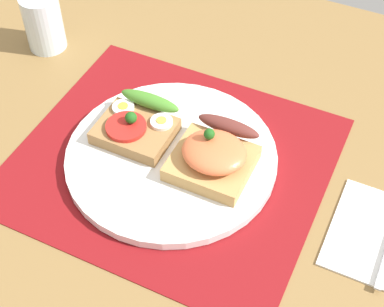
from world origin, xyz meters
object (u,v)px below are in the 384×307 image
Objects in this scene: sandwich_egg_tomato at (137,125)px; sandwich_salmon at (214,155)px; drinking_glass at (43,22)px; plate at (171,157)px.

sandwich_salmon is (11.71, -1.05, 0.71)cm from sandwich_egg_tomato.
sandwich_salmon is 1.19× the size of drinking_glass.
sandwich_egg_tomato is 26.03cm from drinking_glass.
sandwich_salmon is at bearing -5.12° from sandwich_egg_tomato.
drinking_glass reaches higher than sandwich_egg_tomato.
sandwich_egg_tomato reaches higher than plate.
sandwich_salmon reaches higher than sandwich_egg_tomato.
plate is 3.10× the size of drinking_glass.
sandwich_egg_tomato is 1.10× the size of drinking_glass.
sandwich_egg_tomato is at bearing -27.33° from drinking_glass.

